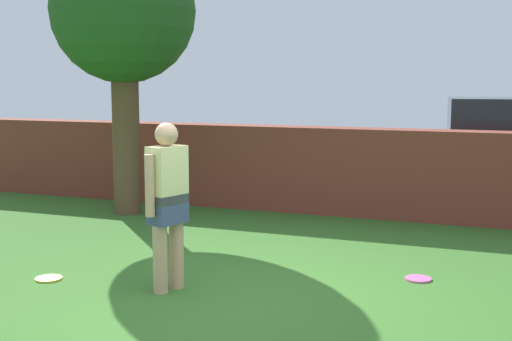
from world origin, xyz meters
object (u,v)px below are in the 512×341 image
object	(u,v)px
person	(168,199)
car	(511,151)
tree	(123,15)
frisbee_pink	(418,279)
frisbee_yellow	(49,279)

from	to	relation	value
person	car	distance (m)	6.85
tree	person	bearing A→B (deg)	-52.52
frisbee_pink	car	bearing A→B (deg)	81.44
frisbee_pink	frisbee_yellow	bearing A→B (deg)	-158.64
frisbee_yellow	tree	bearing A→B (deg)	108.76
person	car	xyz separation A→B (m)	(2.94, 6.19, -0.04)
tree	frisbee_yellow	distance (m)	4.58
person	tree	bearing A→B (deg)	54.19
frisbee_yellow	frisbee_pink	bearing A→B (deg)	21.36
tree	frisbee_pink	world-z (taller)	tree
tree	frisbee_yellow	xyz separation A→B (m)	(1.13, -3.32, -2.94)
tree	frisbee_pink	size ratio (longest dim) A/B	15.15
tree	person	distance (m)	4.51
frisbee_yellow	frisbee_pink	size ratio (longest dim) A/B	1.00
person	frisbee_pink	distance (m)	2.67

